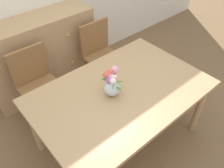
{
  "coord_description": "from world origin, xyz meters",
  "views": [
    {
      "loc": [
        -1.07,
        -1.11,
        2.19
      ],
      "look_at": [
        -0.09,
        0.02,
        0.86
      ],
      "focal_mm": 36.94,
      "sensor_mm": 36.0,
      "label": 1
    }
  ],
  "objects_px": {
    "dining_table": "(121,97)",
    "chair_left": "(37,82)",
    "flower_vase": "(112,83)",
    "chair_right": "(100,52)",
    "dresser": "(41,55)"
  },
  "relations": [
    {
      "from": "chair_right",
      "to": "flower_vase",
      "type": "xyz_separation_m",
      "value": [
        -0.53,
        -0.84,
        0.34
      ]
    },
    {
      "from": "chair_right",
      "to": "flower_vase",
      "type": "relative_size",
      "value": 3.75
    },
    {
      "from": "dining_table",
      "to": "chair_left",
      "type": "height_order",
      "value": "chair_left"
    },
    {
      "from": "dining_table",
      "to": "chair_left",
      "type": "bearing_deg",
      "value": 116.92
    },
    {
      "from": "chair_left",
      "to": "dresser",
      "type": "relative_size",
      "value": 0.64
    },
    {
      "from": "chair_right",
      "to": "dresser",
      "type": "distance_m",
      "value": 0.75
    },
    {
      "from": "chair_right",
      "to": "chair_left",
      "type": "bearing_deg",
      "value": 0.0
    },
    {
      "from": "chair_left",
      "to": "flower_vase",
      "type": "height_order",
      "value": "flower_vase"
    },
    {
      "from": "chair_left",
      "to": "flower_vase",
      "type": "bearing_deg",
      "value": 112.83
    },
    {
      "from": "chair_left",
      "to": "chair_right",
      "type": "distance_m",
      "value": 0.89
    },
    {
      "from": "dining_table",
      "to": "dresser",
      "type": "distance_m",
      "value": 1.35
    },
    {
      "from": "chair_left",
      "to": "flower_vase",
      "type": "relative_size",
      "value": 3.75
    },
    {
      "from": "flower_vase",
      "to": "dining_table",
      "type": "bearing_deg",
      "value": -18.75
    },
    {
      "from": "dining_table",
      "to": "chair_left",
      "type": "distance_m",
      "value": 0.99
    },
    {
      "from": "chair_right",
      "to": "dresser",
      "type": "xyz_separation_m",
      "value": [
        -0.6,
        0.45,
        -0.02
      ]
    }
  ]
}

